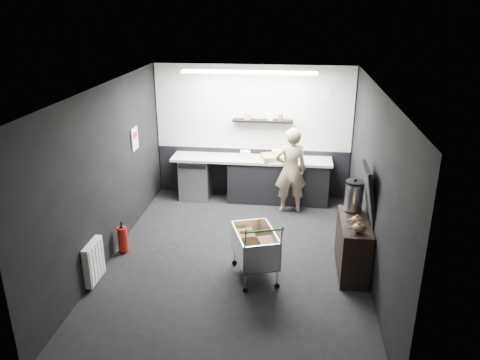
# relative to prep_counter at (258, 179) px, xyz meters

# --- Properties ---
(floor) EXTENTS (5.50, 5.50, 0.00)m
(floor) POSITION_rel_prep_counter_xyz_m (-0.14, -2.42, -0.46)
(floor) COLOR black
(floor) RESTS_ON ground
(ceiling) EXTENTS (5.50, 5.50, 0.00)m
(ceiling) POSITION_rel_prep_counter_xyz_m (-0.14, -2.42, 2.24)
(ceiling) COLOR white
(ceiling) RESTS_ON wall_back
(wall_back) EXTENTS (5.50, 0.00, 5.50)m
(wall_back) POSITION_rel_prep_counter_xyz_m (-0.14, 0.33, 0.89)
(wall_back) COLOR black
(wall_back) RESTS_ON floor
(wall_front) EXTENTS (5.50, 0.00, 5.50)m
(wall_front) POSITION_rel_prep_counter_xyz_m (-0.14, -5.17, 0.89)
(wall_front) COLOR black
(wall_front) RESTS_ON floor
(wall_left) EXTENTS (0.00, 5.50, 5.50)m
(wall_left) POSITION_rel_prep_counter_xyz_m (-2.14, -2.42, 0.89)
(wall_left) COLOR black
(wall_left) RESTS_ON floor
(wall_right) EXTENTS (0.00, 5.50, 5.50)m
(wall_right) POSITION_rel_prep_counter_xyz_m (1.86, -2.42, 0.89)
(wall_right) COLOR black
(wall_right) RESTS_ON floor
(kitchen_wall_panel) EXTENTS (3.95, 0.02, 1.70)m
(kitchen_wall_panel) POSITION_rel_prep_counter_xyz_m (-0.14, 0.31, 1.39)
(kitchen_wall_panel) COLOR silver
(kitchen_wall_panel) RESTS_ON wall_back
(dado_panel) EXTENTS (3.95, 0.02, 1.00)m
(dado_panel) POSITION_rel_prep_counter_xyz_m (-0.14, 0.31, 0.04)
(dado_panel) COLOR black
(dado_panel) RESTS_ON wall_back
(floating_shelf) EXTENTS (1.20, 0.22, 0.04)m
(floating_shelf) POSITION_rel_prep_counter_xyz_m (0.06, 0.20, 1.16)
(floating_shelf) COLOR black
(floating_shelf) RESTS_ON wall_back
(wall_clock) EXTENTS (0.20, 0.03, 0.20)m
(wall_clock) POSITION_rel_prep_counter_xyz_m (1.26, 0.30, 1.69)
(wall_clock) COLOR white
(wall_clock) RESTS_ON wall_back
(poster) EXTENTS (0.02, 0.30, 0.40)m
(poster) POSITION_rel_prep_counter_xyz_m (-2.12, -1.12, 1.09)
(poster) COLOR white
(poster) RESTS_ON wall_left
(poster_red_band) EXTENTS (0.02, 0.22, 0.10)m
(poster_red_band) POSITION_rel_prep_counter_xyz_m (-2.11, -1.12, 1.16)
(poster_red_band) COLOR #B6162C
(poster_red_band) RESTS_ON poster
(radiator) EXTENTS (0.10, 0.50, 0.60)m
(radiator) POSITION_rel_prep_counter_xyz_m (-2.08, -3.32, -0.11)
(radiator) COLOR white
(radiator) RESTS_ON wall_left
(ceiling_strip) EXTENTS (2.40, 0.20, 0.04)m
(ceiling_strip) POSITION_rel_prep_counter_xyz_m (-0.14, -0.57, 2.21)
(ceiling_strip) COLOR white
(ceiling_strip) RESTS_ON ceiling
(prep_counter) EXTENTS (3.20, 0.61, 0.90)m
(prep_counter) POSITION_rel_prep_counter_xyz_m (0.00, 0.00, 0.00)
(prep_counter) COLOR black
(prep_counter) RESTS_ON floor
(person) EXTENTS (0.67, 0.51, 1.67)m
(person) POSITION_rel_prep_counter_xyz_m (0.66, -0.45, 0.38)
(person) COLOR beige
(person) RESTS_ON floor
(shopping_cart) EXTENTS (0.82, 1.08, 1.00)m
(shopping_cart) POSITION_rel_prep_counter_xyz_m (0.20, -2.87, 0.02)
(shopping_cart) COLOR silver
(shopping_cart) RESTS_ON floor
(sideboard) EXTENTS (0.47, 1.11, 1.67)m
(sideboard) POSITION_rel_prep_counter_xyz_m (1.65, -2.52, 0.08)
(sideboard) COLOR black
(sideboard) RESTS_ON floor
(fire_extinguisher) EXTENTS (0.16, 0.16, 0.52)m
(fire_extinguisher) POSITION_rel_prep_counter_xyz_m (-1.99, -2.41, -0.21)
(fire_extinguisher) COLOR #AD160B
(fire_extinguisher) RESTS_ON floor
(cardboard_box) EXTENTS (0.61, 0.52, 0.10)m
(cardboard_box) POSITION_rel_prep_counter_xyz_m (0.35, -0.05, 0.49)
(cardboard_box) COLOR tan
(cardboard_box) RESTS_ON prep_counter
(pink_tub) EXTENTS (0.19, 0.19, 0.19)m
(pink_tub) POSITION_rel_prep_counter_xyz_m (0.37, 0.00, 0.54)
(pink_tub) COLOR white
(pink_tub) RESTS_ON prep_counter
(white_container) EXTENTS (0.22, 0.19, 0.17)m
(white_container) POSITION_rel_prep_counter_xyz_m (-0.25, -0.05, 0.53)
(white_container) COLOR white
(white_container) RESTS_ON prep_counter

